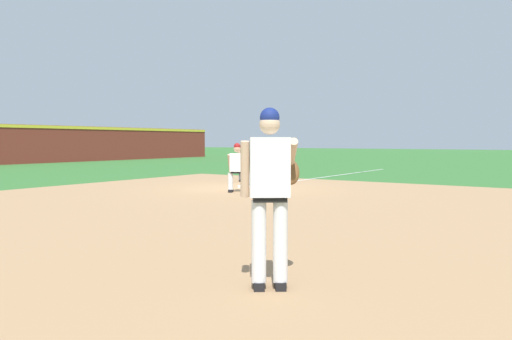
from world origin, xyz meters
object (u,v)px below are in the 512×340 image
object	(u,v)px
baseball	(258,214)
umpire	(246,161)
pitcher	(271,187)
baserunner	(237,166)
first_base_bag	(246,187)
first_baseman	(259,165)

from	to	relation	value
baseball	umpire	bearing A→B (deg)	36.77
pitcher	baserunner	size ratio (longest dim) A/B	1.27
first_base_bag	umpire	distance (m)	2.56
first_base_bag	baseball	world-z (taller)	first_base_bag
baseball	baserunner	distance (m)	4.61
umpire	first_baseman	bearing A→B (deg)	-133.48
first_base_bag	umpire	bearing A→B (deg)	34.92
pitcher	first_baseman	bearing A→B (deg)	34.26
first_baseman	baserunner	bearing A→B (deg)	-166.02
first_base_bag	baserunner	world-z (taller)	baserunner
first_base_bag	first_baseman	xyz separation A→B (m)	(0.53, -0.15, 0.69)
first_base_bag	first_baseman	world-z (taller)	first_baseman
baseball	pitcher	distance (m)	5.16
baserunner	pitcher	bearing A→B (deg)	-141.78
baseball	first_base_bag	bearing A→B (deg)	37.52
first_baseman	baserunner	world-z (taller)	baserunner
baseball	first_baseman	size ratio (longest dim) A/B	0.06
pitcher	umpire	size ratio (longest dim) A/B	1.27
umpire	baserunner	bearing A→B (deg)	-148.80
first_baseman	umpire	size ratio (longest dim) A/B	0.92
baserunner	umpire	world-z (taller)	same
pitcher	baserunner	bearing A→B (deg)	38.22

